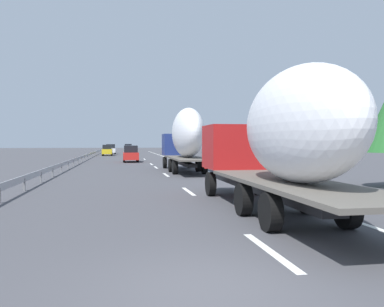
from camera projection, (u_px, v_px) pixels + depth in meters
The scene contains 18 objects.
ground_plane at pixel (134, 163), 45.89m from camera, with size 260.00×260.00×0.00m, color #424247.
lane_stripe_0 at pixel (270, 251), 8.77m from camera, with size 3.20×0.20×0.01m, color white.
lane_stripe_1 at pixel (188, 191), 19.42m from camera, with size 3.20×0.20×0.01m, color white.
lane_stripe_2 at pixel (166, 175), 29.24m from camera, with size 3.20×0.20×0.01m, color white.
lane_stripe_3 at pixel (156, 167), 37.89m from camera, with size 3.20×0.20×0.01m, color white.
lane_stripe_4 at pixel (151, 164), 43.62m from camera, with size 3.20×0.20×0.01m, color white.
lane_stripe_5 at pixel (145, 159), 56.52m from camera, with size 3.20×0.20×0.01m, color white.
edge_line_right at pixel (176, 161), 51.76m from camera, with size 110.00×0.20×0.01m, color white.
truck_lead at pixel (185, 137), 31.89m from camera, with size 12.96×2.55×4.95m.
truck_trailing at pixel (280, 137), 12.85m from camera, with size 13.49×2.55×4.50m.
car_red_compact at pixel (131, 154), 48.14m from camera, with size 4.61×1.79×1.97m.
car_yellow_coupe at pixel (107, 150), 71.35m from camera, with size 4.77×1.72×1.92m.
car_white_van at pixel (111, 149), 80.40m from camera, with size 4.10×1.89×1.98m.
car_blue_sedan at pixel (128, 148), 96.78m from camera, with size 4.42×1.83×1.95m.
road_sign at pixel (186, 144), 51.68m from camera, with size 0.10×0.90×3.13m.
tree_0 at pixel (181, 136), 91.99m from camera, with size 3.41×3.41×5.95m.
tree_1 at pixel (183, 134), 86.17m from camera, with size 3.61×3.61×6.43m.
guardrail_median at pixel (82, 157), 47.80m from camera, with size 94.00×0.10×0.76m.
Camera 1 is at (-6.29, 1.35, 2.35)m, focal length 38.03 mm.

